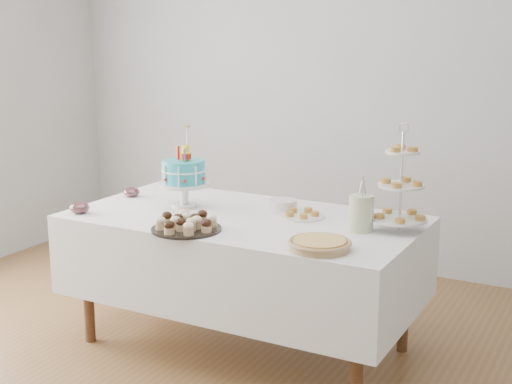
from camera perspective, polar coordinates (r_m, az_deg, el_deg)
The scene contains 12 objects.
floor at distance 3.96m, azimuth -3.16°, elevation -13.78°, with size 5.00×5.00×0.00m, color brown.
walls at distance 3.57m, azimuth -3.43°, elevation 5.99°, with size 5.04×4.04×2.70m.
table at distance 4.00m, azimuth -1.00°, elevation -5.11°, with size 1.92×1.02×0.77m.
birthday_cake at distance 4.13m, azimuth -5.76°, elevation 0.54°, with size 0.31×0.31×0.47m.
cupcake_tray at distance 3.67m, azimuth -5.60°, elevation -2.45°, with size 0.36×0.36×0.08m.
pie at distance 3.35m, azimuth 5.11°, elevation -4.16°, with size 0.30×0.30×0.05m.
tiered_stand at distance 3.68m, azimuth 11.52°, elevation 0.46°, with size 0.29×0.29×0.56m.
plate_stack at distance 4.05m, azimuth 2.17°, elevation -1.06°, with size 0.16×0.16×0.06m.
pastry_plate at distance 3.92m, azimuth 3.68°, elevation -1.79°, with size 0.25×0.25×0.04m.
jam_bowl_a at distance 4.11m, azimuth -13.93°, elevation -1.24°, with size 0.11×0.11×0.07m.
jam_bowl_b at distance 4.45m, azimuth -9.93°, elevation -0.01°, with size 0.10×0.10×0.06m.
utensil_pitcher at distance 3.67m, azimuth 8.42°, elevation -1.56°, with size 0.13×0.13×0.29m.
Camera 1 is at (1.87, -3.01, 1.78)m, focal length 50.00 mm.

